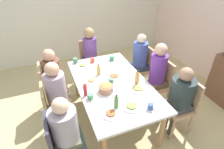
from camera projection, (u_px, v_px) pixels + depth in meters
ground_plane at (112, 116)px, 3.18m from camera, size 5.84×5.84×0.00m
wall_left at (74, 8)px, 4.41m from camera, size 0.12×5.09×2.60m
dining_table at (112, 87)px, 2.82m from camera, size 1.80×1.04×0.73m
chair_0 at (160, 82)px, 3.18m from camera, size 0.40×0.40×0.90m
person_0 at (157, 72)px, 3.03m from camera, size 0.30×0.30×1.24m
chair_1 at (60, 141)px, 2.16m from camera, size 0.40×0.40×0.90m
person_1 at (66, 129)px, 2.09m from camera, size 0.31×0.31×1.15m
chair_2 at (90, 58)px, 3.90m from camera, size 0.40×0.40×0.90m
person_2 at (91, 51)px, 3.71m from camera, size 0.30×0.30×1.21m
chair_3 at (183, 103)px, 2.72m from camera, size 0.40×0.40×0.90m
person_3 at (180, 95)px, 2.59m from camera, size 0.33×0.33×1.14m
chair_4 at (143, 65)px, 3.65m from camera, size 0.40×0.40×0.90m
person_4 at (139, 58)px, 3.52m from camera, size 0.30×0.30×1.18m
chair_5 at (54, 108)px, 2.62m from camera, size 0.40×0.40×0.90m
person_5 at (58, 95)px, 2.53m from camera, size 0.30×0.30×1.25m
chair_6 at (50, 85)px, 3.09m from camera, size 0.40×0.40×0.90m
person_6 at (53, 75)px, 3.01m from camera, size 0.30×0.30×1.17m
plate_0 at (83, 66)px, 3.19m from camera, size 0.21×0.21×0.04m
plate_1 at (138, 88)px, 2.64m from camera, size 0.25×0.25×0.04m
plate_2 at (114, 76)px, 2.91m from camera, size 0.25×0.25×0.04m
plate_3 at (111, 114)px, 2.22m from camera, size 0.23×0.23×0.04m
plate_4 at (91, 81)px, 2.80m from camera, size 0.20×0.20×0.04m
plate_5 at (131, 106)px, 2.33m from camera, size 0.24×0.24×0.04m
bowl_0 at (106, 88)px, 2.58m from camera, size 0.21×0.21×0.11m
cup_0 at (151, 107)px, 2.29m from camera, size 0.11×0.07×0.08m
cup_1 at (112, 58)px, 3.36m from camera, size 0.12×0.09×0.09m
cup_2 at (111, 82)px, 2.72m from camera, size 0.11×0.07×0.10m
cup_3 at (90, 97)px, 2.45m from camera, size 0.12×0.08×0.07m
cup_4 at (75, 61)px, 3.28m from camera, size 0.12×0.08×0.09m
cup_5 at (92, 60)px, 3.30m from camera, size 0.12×0.08×0.08m
bottle_0 at (137, 78)px, 2.69m from camera, size 0.07×0.07×0.24m
bottle_1 at (99, 70)px, 2.93m from camera, size 0.07×0.07×0.19m
bottle_2 at (116, 102)px, 2.26m from camera, size 0.06×0.06×0.21m
bottle_3 at (85, 90)px, 2.47m from camera, size 0.05×0.05×0.22m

